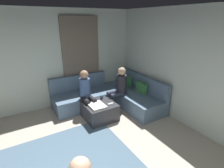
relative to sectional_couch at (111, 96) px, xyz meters
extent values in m
cube|color=silver|center=(2.08, 1.06, 1.07)|extent=(6.00, 0.12, 2.70)
cube|color=silver|center=(-0.86, -1.88, 1.07)|extent=(0.12, 6.00, 2.70)
cube|color=#726659|center=(-0.76, -0.58, 0.97)|extent=(0.06, 1.10, 2.50)
cube|color=slate|center=(0.30, 0.53, -0.07)|extent=(2.10, 0.85, 0.42)
cube|color=slate|center=(0.30, 0.88, 0.36)|extent=(2.10, 0.14, 0.45)
cube|color=slate|center=(-0.32, -0.75, -0.07)|extent=(0.85, 1.70, 0.42)
cube|color=slate|center=(-0.68, -0.75, 0.36)|extent=(0.14, 1.70, 0.45)
cube|color=#3F8C4C|center=(-0.20, 0.70, 0.26)|extent=(0.36, 0.12, 0.36)
cube|color=#3F8C4C|center=(0.50, 0.70, 0.26)|extent=(0.36, 0.12, 0.36)
cube|color=#333338|center=(0.50, -0.65, -0.07)|extent=(0.76, 0.76, 0.42)
cube|color=white|center=(0.60, -0.77, 0.16)|extent=(0.44, 0.36, 0.04)
cylinder|color=#334C72|center=(0.28, -0.47, 0.19)|extent=(0.08, 0.08, 0.10)
cube|color=white|center=(0.68, -0.43, 0.15)|extent=(0.05, 0.15, 0.02)
cylinder|color=#2D3347|center=(0.39, -0.25, -0.07)|extent=(0.12, 0.12, 0.42)
cylinder|color=#2D3347|center=(0.21, -0.25, -0.07)|extent=(0.12, 0.12, 0.42)
cylinder|color=#2D3347|center=(0.39, -0.05, 0.20)|extent=(0.12, 0.40, 0.12)
cylinder|color=#2D3347|center=(0.21, -0.05, 0.20)|extent=(0.12, 0.40, 0.12)
cylinder|color=#26262D|center=(0.30, 0.15, 0.45)|extent=(0.28, 0.28, 0.50)
sphere|color=#D8AD8C|center=(0.30, 0.15, 0.81)|extent=(0.22, 0.22, 0.22)
cylinder|color=black|center=(0.45, -0.74, -0.07)|extent=(0.12, 0.12, 0.42)
cylinder|color=black|center=(0.45, -0.92, -0.07)|extent=(0.12, 0.12, 0.42)
cylinder|color=black|center=(0.25, -0.74, 0.20)|extent=(0.40, 0.12, 0.12)
cylinder|color=black|center=(0.25, -0.92, 0.20)|extent=(0.40, 0.12, 0.12)
cylinder|color=#3F598C|center=(0.05, -0.83, 0.45)|extent=(0.28, 0.28, 0.50)
sphere|color=tan|center=(0.05, -0.83, 0.81)|extent=(0.22, 0.22, 0.22)
sphere|color=#D8AD8C|center=(2.78, -2.00, 0.79)|extent=(0.22, 0.22, 0.22)
camera|label=1|loc=(4.05, -2.39, 2.15)|focal=28.01mm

